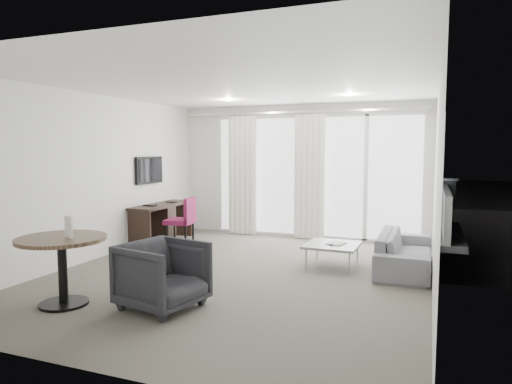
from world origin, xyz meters
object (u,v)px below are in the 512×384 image
(coffee_table, at_px, (332,255))
(rattan_chair_b, at_px, (398,211))
(desk_chair, at_px, (180,222))
(rattan_chair_a, at_px, (350,210))
(round_table, at_px, (63,271))
(sofa, at_px, (405,251))
(tub_armchair, at_px, (163,275))
(desk, at_px, (162,223))

(coffee_table, bearing_deg, rattan_chair_b, 78.05)
(desk_chair, relative_size, rattan_chair_a, 1.23)
(desk_chair, xyz_separation_m, round_table, (0.36, -3.15, -0.06))
(round_table, height_order, sofa, round_table)
(round_table, relative_size, tub_armchair, 1.19)
(rattan_chair_a, bearing_deg, coffee_table, -98.17)
(desk_chair, height_order, coffee_table, desk_chair)
(desk_chair, distance_m, sofa, 3.85)
(round_table, xyz_separation_m, rattan_chair_a, (2.10, 6.53, -0.02))
(desk, xyz_separation_m, rattan_chair_b, (4.06, 2.68, 0.08))
(desk_chair, xyz_separation_m, sofa, (3.84, -0.19, -0.18))
(desk, bearing_deg, desk_chair, -24.68)
(round_table, relative_size, sofa, 0.53)
(rattan_chair_b, bearing_deg, coffee_table, -83.98)
(desk, distance_m, tub_armchair, 3.65)
(round_table, bearing_deg, sofa, 40.30)
(desk_chair, distance_m, coffee_table, 2.87)
(round_table, xyz_separation_m, tub_armchair, (1.10, 0.31, -0.02))
(tub_armchair, height_order, sofa, tub_armchair)
(tub_armchair, height_order, rattan_chair_b, rattan_chair_b)
(rattan_chair_a, bearing_deg, desk, -147.19)
(round_table, height_order, coffee_table, round_table)
(round_table, distance_m, tub_armchair, 1.14)
(desk, xyz_separation_m, tub_armchair, (1.98, -3.07, 0.01))
(sofa, bearing_deg, rattan_chair_b, 5.63)
(desk_chair, height_order, sofa, desk_chair)
(coffee_table, xyz_separation_m, rattan_chair_a, (-0.37, 3.79, 0.19))
(desk_chair, xyz_separation_m, coffee_table, (2.83, -0.41, -0.27))
(rattan_chair_a, bearing_deg, round_table, -121.57)
(desk_chair, height_order, tub_armchair, desk_chair)
(coffee_table, xyz_separation_m, sofa, (1.01, 0.22, 0.10))
(desk_chair, height_order, rattan_chair_b, desk_chair)
(desk, relative_size, rattan_chair_b, 1.76)
(rattan_chair_a, distance_m, rattan_chair_b, 1.17)
(round_table, xyz_separation_m, coffee_table, (2.47, 2.74, -0.21))
(desk, distance_m, rattan_chair_b, 4.86)
(rattan_chair_b, bearing_deg, round_table, -99.64)
(desk, distance_m, coffee_table, 3.42)
(desk, distance_m, sofa, 4.39)
(rattan_chair_a, bearing_deg, rattan_chair_b, -37.03)
(round_table, bearing_deg, rattan_chair_b, 62.38)
(desk, bearing_deg, rattan_chair_b, 33.50)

